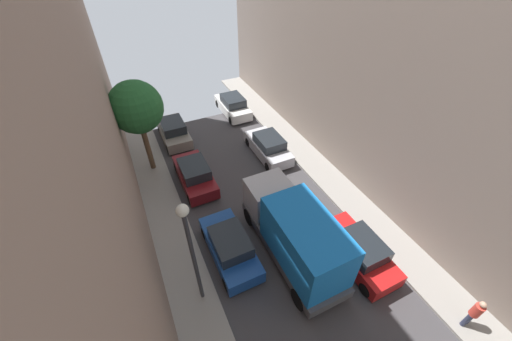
# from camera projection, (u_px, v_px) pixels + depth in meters

# --- Properties ---
(ground) EXTENTS (32.00, 32.00, 0.00)m
(ground) POSITION_uv_depth(u_px,v_px,m) (308.00, 280.00, 13.69)
(ground) COLOR #423F42
(sidewalk_left) EXTENTS (2.00, 44.00, 0.15)m
(sidewalk_left) POSITION_uv_depth(u_px,v_px,m) (203.00, 329.00, 12.00)
(sidewalk_left) COLOR gray
(sidewalk_left) RESTS_ON ground
(sidewalk_right) EXTENTS (2.00, 44.00, 0.15)m
(sidewalk_right) POSITION_uv_depth(u_px,v_px,m) (390.00, 240.00, 15.28)
(sidewalk_right) COLOR gray
(sidewalk_right) RESTS_ON ground
(parked_car_left_2) EXTENTS (1.78, 4.20, 1.57)m
(parked_car_left_2) POSITION_uv_depth(u_px,v_px,m) (230.00, 247.00, 14.23)
(parked_car_left_2) COLOR #194799
(parked_car_left_2) RESTS_ON ground
(parked_car_left_3) EXTENTS (1.78, 4.20, 1.57)m
(parked_car_left_3) POSITION_uv_depth(u_px,v_px,m) (195.00, 175.00, 18.21)
(parked_car_left_3) COLOR maroon
(parked_car_left_3) RESTS_ON ground
(parked_car_left_4) EXTENTS (1.78, 4.20, 1.57)m
(parked_car_left_4) POSITION_uv_depth(u_px,v_px,m) (174.00, 131.00, 21.89)
(parked_car_left_4) COLOR gray
(parked_car_left_4) RESTS_ON ground
(parked_car_right_2) EXTENTS (1.78, 4.20, 1.57)m
(parked_car_right_2) POSITION_uv_depth(u_px,v_px,m) (359.00, 251.00, 14.05)
(parked_car_right_2) COLOR red
(parked_car_right_2) RESTS_ON ground
(parked_car_right_3) EXTENTS (1.78, 4.20, 1.57)m
(parked_car_right_3) POSITION_uv_depth(u_px,v_px,m) (268.00, 147.00, 20.42)
(parked_car_right_3) COLOR silver
(parked_car_right_3) RESTS_ON ground
(parked_car_right_4) EXTENTS (1.78, 4.20, 1.57)m
(parked_car_right_4) POSITION_uv_depth(u_px,v_px,m) (233.00, 106.00, 24.84)
(parked_car_right_4) COLOR white
(parked_car_right_4) RESTS_ON ground
(delivery_truck) EXTENTS (2.26, 6.60, 3.38)m
(delivery_truck) POSITION_uv_depth(u_px,v_px,m) (295.00, 233.00, 13.53)
(delivery_truck) COLOR #4C4C51
(delivery_truck) RESTS_ON ground
(pedestrian) EXTENTS (0.40, 0.36, 1.72)m
(pedestrian) POSITION_uv_depth(u_px,v_px,m) (474.00, 313.00, 11.51)
(pedestrian) COLOR #2D334C
(pedestrian) RESTS_ON sidewalk_right
(street_tree_0) EXTENTS (3.03, 3.03, 5.92)m
(street_tree_0) POSITION_uv_depth(u_px,v_px,m) (136.00, 108.00, 16.79)
(street_tree_0) COLOR brown
(street_tree_0) RESTS_ON sidewalk_left
(lamp_post) EXTENTS (0.44, 0.44, 5.74)m
(lamp_post) POSITION_uv_depth(u_px,v_px,m) (190.00, 244.00, 10.55)
(lamp_post) COLOR #333338
(lamp_post) RESTS_ON sidewalk_left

